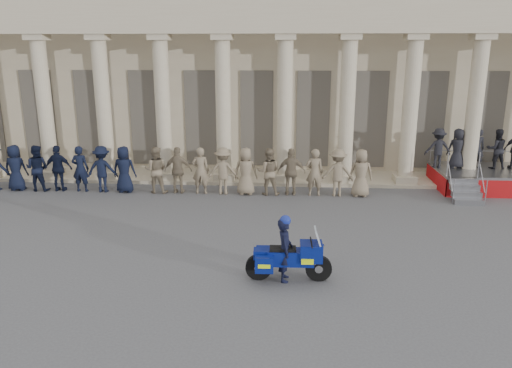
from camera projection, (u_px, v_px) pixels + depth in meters
name	position (u px, v px, depth m)	size (l,w,h in m)	color
ground	(235.00, 257.00, 14.22)	(90.00, 90.00, 0.00)	#4A4A4D
building	(262.00, 71.00, 27.21)	(40.00, 12.50, 9.00)	tan
officer_rank	(114.00, 169.00, 20.35)	(20.72, 0.72, 1.91)	black
reviewing_stand	(486.00, 156.00, 20.79)	(5.08, 3.95, 2.50)	gray
motorcycle	(289.00, 258.00, 12.63)	(2.20, 0.90, 1.41)	black
rider	(285.00, 248.00, 12.57)	(0.41, 0.61, 1.75)	black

